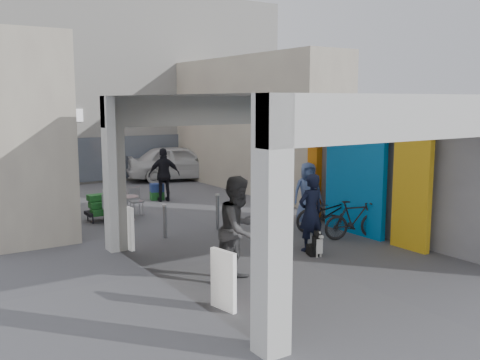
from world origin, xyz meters
TOP-DOWN VIEW (x-y plane):
  - ground at (0.00, 0.00)m, footprint 90.00×90.00m
  - arcade_canopy at (0.54, -0.82)m, footprint 6.40×6.45m
  - far_building at (-0.00, 13.99)m, footprint 18.00×4.08m
  - plaza_bldg_right at (4.50, 7.50)m, footprint 2.00×9.00m
  - bollard_left at (-1.60, 2.40)m, footprint 0.09×0.09m
  - bollard_center at (-0.08, 2.40)m, footprint 0.09×0.09m
  - bollard_right at (1.73, 2.26)m, footprint 0.09×0.09m
  - advert_board_near at (-2.75, -2.34)m, footprint 0.19×0.56m
  - advert_board_far at (-2.75, 1.96)m, footprint 0.14×0.56m
  - cafe_set at (-1.78, 5.04)m, footprint 1.38×1.11m
  - produce_stand at (-2.17, 5.13)m, footprint 1.13×0.61m
  - crate_stack at (0.35, 7.26)m, footprint 0.52×0.44m
  - border_collie at (0.52, -0.84)m, footprint 0.23×0.45m
  - man_with_dog at (0.70, -0.45)m, footprint 0.66×0.45m
  - man_back_turned at (-1.78, -1.30)m, footprint 1.22×1.12m
  - man_elderly at (2.54, 1.85)m, footprint 0.97×0.82m
  - man_crates at (0.47, 6.88)m, footprint 1.14×0.71m
  - bicycle_front at (2.30, 0.69)m, footprint 2.00×1.09m
  - bicycle_rear at (2.30, -0.23)m, footprint 1.68×0.87m
  - white_van at (3.07, 10.97)m, footprint 4.77×2.97m

SIDE VIEW (x-z plane):
  - ground at x=0.00m, z-range 0.00..0.00m
  - border_collie at x=0.52m, z-range -0.06..0.55m
  - crate_stack at x=0.35m, z-range 0.00..0.56m
  - produce_stand at x=-2.17m, z-range -0.08..0.66m
  - cafe_set at x=-1.78m, z-range -0.12..0.71m
  - bollard_left at x=-1.60m, z-range 0.00..0.82m
  - bollard_right at x=1.73m, z-range 0.00..0.88m
  - bollard_center at x=-0.08m, z-range 0.00..0.94m
  - bicycle_rear at x=2.30m, z-range 0.00..0.97m
  - bicycle_front at x=2.30m, z-range 0.00..1.00m
  - advert_board_near at x=-2.75m, z-range 0.01..1.01m
  - advert_board_far at x=-2.75m, z-range 0.01..1.01m
  - white_van at x=3.07m, z-range 0.00..1.52m
  - man_elderly at x=2.54m, z-range 0.00..1.69m
  - man_with_dog at x=0.70m, z-range 0.00..1.77m
  - man_crates at x=0.47m, z-range 0.00..1.81m
  - man_back_turned at x=-1.78m, z-range 0.00..2.02m
  - arcade_canopy at x=0.54m, z-range -0.90..5.50m
  - plaza_bldg_right at x=4.50m, z-range 0.00..5.00m
  - far_building at x=0.00m, z-range -0.01..7.99m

